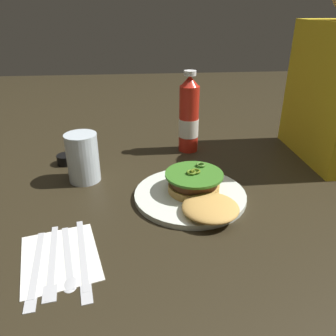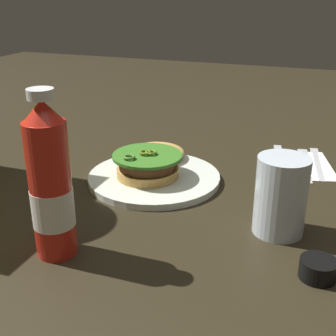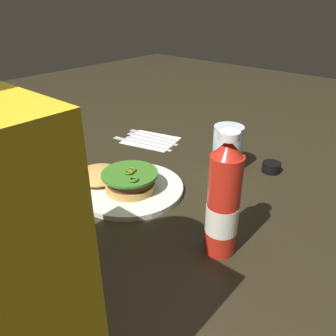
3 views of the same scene
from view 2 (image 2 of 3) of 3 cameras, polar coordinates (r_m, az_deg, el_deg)
ground_plane at (r=0.78m, az=4.67°, el=-5.45°), size 3.00×3.00×0.00m
dinner_plate at (r=0.89m, az=-1.77°, el=-1.25°), size 0.26×0.26×0.01m
burger_sandwich at (r=0.91m, az=-2.17°, el=1.01°), size 0.23×0.15×0.05m
ketchup_bottle at (r=0.64m, az=-14.72°, el=-2.25°), size 0.06×0.06×0.24m
water_glass at (r=0.71m, az=14.17°, el=-3.44°), size 0.08×0.08×0.13m
condiment_cup at (r=0.64m, az=18.55°, el=-12.07°), size 0.05×0.05×0.03m
napkin at (r=1.01m, az=16.39°, el=0.41°), size 0.20×0.17×0.00m
butter_knife at (r=1.04m, az=18.47°, el=1.01°), size 0.20×0.04×0.00m
fork_utensil at (r=1.03m, az=17.06°, el=0.94°), size 0.20×0.05×0.00m
spoon_utensil at (r=1.03m, az=15.47°, el=1.19°), size 0.18×0.06×0.00m
steak_knife at (r=1.03m, az=14.10°, el=1.23°), size 0.22×0.06×0.00m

